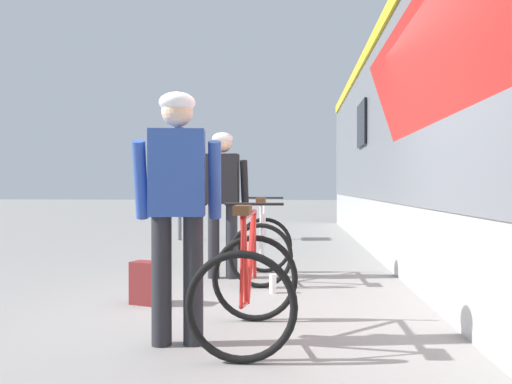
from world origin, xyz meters
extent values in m
plane|color=gray|center=(0.00, 0.00, 0.00)|extent=(80.00, 80.00, 0.00)
cube|color=red|center=(1.43, 0.22, 1.80)|extent=(0.56, 4.00, 1.63)
cube|color=black|center=(1.42, 5.16, 2.25)|extent=(0.04, 1.10, 0.80)
cylinder|color=#232328|center=(-0.77, 1.78, 0.45)|extent=(0.14, 0.14, 0.90)
cylinder|color=#232328|center=(-0.55, 1.78, 0.45)|extent=(0.14, 0.14, 0.90)
cube|color=black|center=(-0.66, 1.78, 1.20)|extent=(0.38, 0.25, 0.60)
cylinder|color=black|center=(-0.92, 1.82, 1.15)|extent=(0.09, 0.26, 0.56)
cylinder|color=black|center=(-0.40, 1.81, 1.15)|extent=(0.09, 0.26, 0.56)
sphere|color=beige|center=(-0.66, 1.78, 1.63)|extent=(0.22, 0.22, 0.22)
ellipsoid|color=white|center=(-0.66, 1.78, 1.69)|extent=(0.26, 0.28, 0.14)
cylinder|color=#232328|center=(-0.71, -0.87, 0.45)|extent=(0.14, 0.14, 0.90)
cylinder|color=#232328|center=(-0.49, -0.84, 0.45)|extent=(0.14, 0.14, 0.90)
cube|color=#2D4C9E|center=(-0.60, -0.85, 1.20)|extent=(0.41, 0.29, 0.60)
cylinder|color=#2D4C9E|center=(-0.86, -0.85, 1.15)|extent=(0.12, 0.27, 0.56)
cylinder|color=#2D4C9E|center=(-0.35, -0.78, 1.15)|extent=(0.12, 0.27, 0.56)
sphere|color=beige|center=(-0.60, -0.85, 1.63)|extent=(0.22, 0.22, 0.22)
ellipsoid|color=white|center=(-0.60, -0.85, 1.69)|extent=(0.29, 0.31, 0.14)
torus|color=black|center=(-0.18, 2.22, 0.36)|extent=(0.71, 0.06, 0.71)
torus|color=black|center=(-0.16, 1.20, 0.36)|extent=(0.71, 0.06, 0.71)
cylinder|color=silver|center=(-0.17, 1.87, 0.60)|extent=(0.05, 0.64, 0.63)
cylinder|color=silver|center=(-0.17, 1.75, 0.91)|extent=(0.05, 0.85, 0.04)
cylinder|color=silver|center=(-0.16, 1.44, 0.60)|extent=(0.04, 0.27, 0.62)
cylinder|color=silver|center=(-0.16, 1.38, 0.33)|extent=(0.03, 0.36, 0.08)
cylinder|color=silver|center=(-0.16, 1.26, 0.63)|extent=(0.03, 0.14, 0.56)
cylinder|color=silver|center=(-0.18, 2.20, 0.63)|extent=(0.03, 0.08, 0.55)
cylinder|color=black|center=(-0.18, 2.17, 0.97)|extent=(0.48, 0.03, 0.02)
cube|color=#4C2D19|center=(-0.16, 1.29, 0.96)|extent=(0.10, 0.24, 0.06)
torus|color=black|center=(-0.11, -0.19, 0.36)|extent=(0.71, 0.05, 0.71)
torus|color=black|center=(-0.11, -1.21, 0.36)|extent=(0.71, 0.05, 0.71)
cylinder|color=red|center=(-0.11, -0.54, 0.60)|extent=(0.05, 0.64, 0.63)
cylinder|color=red|center=(-0.11, -0.66, 0.91)|extent=(0.04, 0.85, 0.04)
cylinder|color=red|center=(-0.11, -0.97, 0.60)|extent=(0.04, 0.27, 0.62)
cylinder|color=red|center=(-0.11, -1.03, 0.33)|extent=(0.03, 0.36, 0.08)
cylinder|color=red|center=(-0.11, -1.15, 0.63)|extent=(0.02, 0.14, 0.56)
cylinder|color=red|center=(-0.11, -0.21, 0.63)|extent=(0.03, 0.08, 0.55)
cylinder|color=black|center=(-0.11, -0.24, 0.97)|extent=(0.48, 0.03, 0.02)
cube|color=#4C2D19|center=(-0.11, -1.12, 0.96)|extent=(0.10, 0.24, 0.06)
cube|color=maroon|center=(-1.18, 0.36, 0.20)|extent=(0.32, 0.26, 0.40)
cylinder|color=silver|center=(-0.01, 0.95, 0.10)|extent=(0.07, 0.07, 0.20)
cylinder|color=#595B60|center=(-2.19, 6.16, 1.20)|extent=(0.08, 0.08, 2.40)
cube|color=#193F99|center=(-2.19, 6.16, 2.15)|extent=(0.04, 0.70, 0.44)
camera|label=1|loc=(0.23, -4.39, 1.10)|focal=36.20mm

